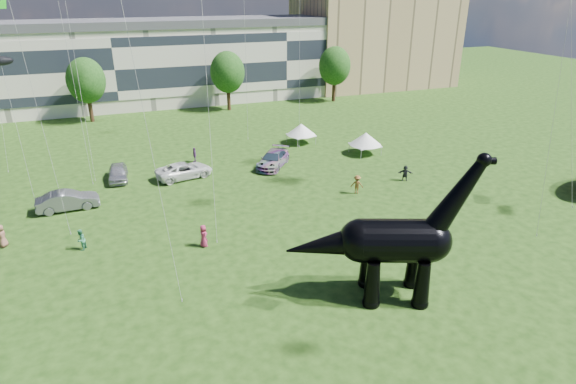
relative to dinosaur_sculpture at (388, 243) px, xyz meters
name	(u,v)px	position (x,y,z in m)	size (l,w,h in m)	color
ground	(328,328)	(-4.61, -1.71, -3.62)	(220.00, 220.00, 0.00)	#16330C
terrace_row	(113,68)	(-12.61, 60.29, 2.38)	(78.00, 11.00, 12.00)	beige
apartment_block	(374,25)	(35.39, 63.29, 7.38)	(28.00, 18.00, 22.00)	tan
tree_mid_left	(85,77)	(-16.61, 51.29, 2.67)	(5.20, 5.20, 9.44)	#382314
tree_mid_right	(227,69)	(3.39, 51.29, 2.67)	(5.20, 5.20, 9.44)	#382314
tree_far_right	(335,63)	(21.39, 51.29, 2.67)	(5.20, 5.20, 9.44)	#382314
dinosaur_sculpture	(388,243)	(0.00, 0.00, 0.00)	(11.49, 5.90, 9.60)	black
car_silver	(118,173)	(-14.30, 26.15, -2.86)	(1.79, 4.46, 1.52)	#B4B5BA
car_grey	(68,201)	(-18.64, 20.42, -2.79)	(1.75, 5.03, 1.66)	slate
car_white	(184,170)	(-8.09, 24.44, -2.85)	(2.57, 5.57, 1.55)	white
car_dark	(273,159)	(1.27, 24.33, -2.80)	(2.31, 5.69, 1.65)	#595960
gazebo_near	(366,139)	(12.50, 24.70, -1.86)	(3.74, 3.74, 2.51)	white
gazebo_far	(301,129)	(7.26, 31.16, -1.92)	(4.03, 4.03, 2.43)	white
visitors	(232,219)	(-6.46, 11.91, -2.79)	(44.61, 41.06, 1.77)	brown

